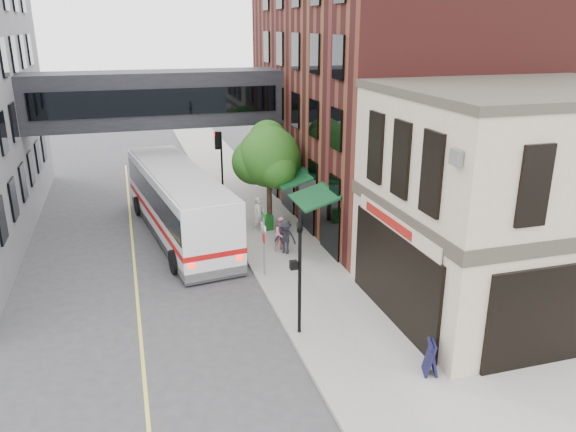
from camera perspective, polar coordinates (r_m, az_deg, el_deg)
ground at (r=18.61m, az=1.86°, el=-15.25°), size 120.00×120.00×0.00m
sidewalk_main at (r=31.20m, az=-2.69°, el=-0.54°), size 4.00×60.00×0.15m
corner_building at (r=22.52m, az=22.51°, el=1.35°), size 10.19×8.12×8.45m
brick_building at (r=33.31m, az=10.47°, el=12.63°), size 13.76×18.00×14.00m
skyway_bridge at (r=32.89m, az=-13.26°, el=11.52°), size 14.00×3.18×3.00m
traffic_signal_near at (r=18.95m, az=1.12°, el=-4.30°), size 0.44×0.22×4.60m
traffic_signal_far at (r=32.80m, az=-7.02°, el=6.24°), size 0.53×0.28×4.50m
street_sign_pole at (r=23.82m, az=-2.47°, el=-2.07°), size 0.08×0.75×3.00m
street_tree at (r=29.45m, az=-2.07°, el=6.06°), size 3.80×3.20×5.60m
lane_marking at (r=26.72m, az=-15.34°, el=-4.82°), size 0.12×40.00×0.01m
bus at (r=29.30m, az=-11.10°, el=1.60°), size 4.54×12.96×3.42m
pedestrian_a at (r=29.22m, az=-2.96°, el=0.16°), size 0.78×0.64×1.85m
pedestrian_b at (r=26.75m, az=-0.64°, el=-1.83°), size 0.95×0.83×1.66m
pedestrian_c at (r=26.41m, az=-0.27°, el=-2.15°), size 1.20×1.09×1.62m
newspaper_box at (r=29.59m, az=-1.99°, el=-0.65°), size 0.47×0.44×0.81m
sandwich_board at (r=18.39m, az=14.31°, el=-13.76°), size 0.58×0.71×1.10m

